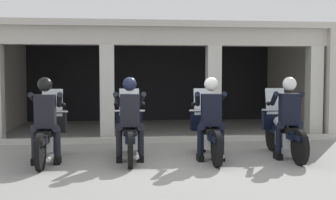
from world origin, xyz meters
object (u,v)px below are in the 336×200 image
(police_officer_center_left, at_px, (130,112))
(police_officer_center_right, at_px, (211,111))
(motorcycle_center_left, at_px, (130,133))
(motorcycle_far_right, at_px, (283,131))
(police_officer_far_left, at_px, (46,113))
(motorcycle_far_left, at_px, (49,135))
(motorcycle_center_right, at_px, (208,132))
(police_officer_far_right, at_px, (289,111))

(police_officer_center_left, distance_m, police_officer_center_right, 1.52)
(police_officer_center_left, height_order, police_officer_center_right, same)
(motorcycle_center_left, xyz_separation_m, motorcycle_far_right, (3.04, -0.07, 0.00))
(police_officer_far_left, distance_m, police_officer_center_left, 1.52)
(police_officer_center_right, height_order, motorcycle_far_right, police_officer_center_right)
(motorcycle_far_left, bearing_deg, motorcycle_center_left, 5.75)
(motorcycle_center_right, bearing_deg, motorcycle_far_left, 178.61)
(motorcycle_center_left, height_order, police_officer_far_right, police_officer_far_right)
(police_officer_far_left, bearing_deg, motorcycle_center_left, 16.23)
(police_officer_far_left, height_order, police_officer_far_right, same)
(motorcycle_center_left, bearing_deg, motorcycle_center_right, -1.67)
(police_officer_center_right, distance_m, police_officer_far_right, 1.52)
(police_officer_far_left, height_order, motorcycle_far_right, police_officer_far_left)
(motorcycle_far_left, distance_m, police_officer_far_left, 0.52)
(police_officer_far_right, bearing_deg, motorcycle_center_left, 177.83)
(motorcycle_center_left, distance_m, police_officer_center_left, 0.52)
(police_officer_far_right, bearing_deg, motorcycle_center_right, 173.67)
(motorcycle_center_left, bearing_deg, police_officer_center_left, -89.51)
(motorcycle_far_left, distance_m, motorcycle_far_right, 4.56)
(motorcycle_far_left, xyz_separation_m, motorcycle_far_right, (4.56, -0.02, 0.00))
(police_officer_center_left, xyz_separation_m, motorcycle_center_right, (1.52, 0.22, -0.44))
(police_officer_center_left, bearing_deg, police_officer_center_right, -1.67)
(motorcycle_center_left, relative_size, motorcycle_far_right, 1.00)
(police_officer_center_left, relative_size, police_officer_center_right, 1.00)
(motorcycle_far_left, height_order, police_officer_center_left, police_officer_center_left)
(motorcycle_far_left, bearing_deg, police_officer_center_right, -1.76)
(motorcycle_center_left, distance_m, police_officer_center_right, 1.62)
(police_officer_center_left, bearing_deg, motorcycle_center_left, 90.49)
(motorcycle_far_left, xyz_separation_m, police_officer_far_left, (-0.00, -0.28, 0.44))
(motorcycle_center_right, relative_size, police_officer_center_right, 1.29)
(police_officer_center_left, height_order, motorcycle_center_right, police_officer_center_left)
(police_officer_far_left, bearing_deg, police_officer_far_right, 3.57)
(police_officer_center_left, bearing_deg, motorcycle_far_right, 4.75)
(police_officer_far_left, bearing_deg, police_officer_center_right, 3.57)
(motorcycle_center_right, relative_size, motorcycle_far_right, 1.00)
(police_officer_center_left, distance_m, motorcycle_far_right, 3.08)
(police_officer_far_left, height_order, motorcycle_center_right, police_officer_far_left)
(motorcycle_center_right, bearing_deg, police_officer_far_right, -11.96)
(police_officer_center_right, relative_size, motorcycle_far_right, 0.78)
(police_officer_center_right, bearing_deg, motorcycle_far_right, 9.17)
(police_officer_center_left, bearing_deg, police_officer_far_right, -0.58)
(police_officer_far_left, xyz_separation_m, police_officer_center_right, (3.04, -0.01, 0.00))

